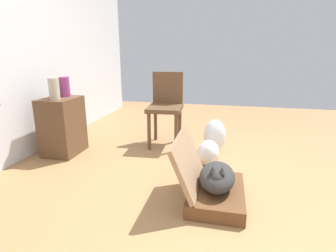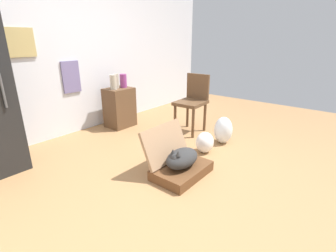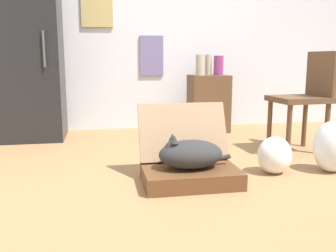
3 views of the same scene
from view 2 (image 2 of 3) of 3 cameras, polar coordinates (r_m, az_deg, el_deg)
ground_plane at (r=2.89m, az=5.42°, el=-10.43°), size 7.68×7.68×0.00m
wall_back at (r=4.19m, az=-21.68°, el=16.33°), size 6.40×0.15×2.60m
suitcase_base at (r=2.78m, az=3.23°, el=-10.31°), size 0.65×0.44×0.11m
suitcase_lid at (r=2.79m, az=-0.63°, el=-4.08°), size 0.65×0.20×0.41m
cat at (r=2.70m, az=3.19°, el=-7.47°), size 0.52×0.28×0.24m
plastic_bag_white at (r=3.31m, az=8.54°, el=-3.78°), size 0.26×0.23×0.28m
plastic_bag_clear at (r=3.64m, az=12.71°, el=-0.94°), size 0.27×0.26×0.39m
side_table at (r=4.30m, az=-11.18°, el=4.25°), size 0.45×0.37×0.67m
vase_tall at (r=4.12m, az=-12.57°, el=9.92°), size 0.11×0.11×0.24m
vase_short at (r=4.27m, az=-10.35°, el=10.31°), size 0.11×0.11×0.22m
vase_round at (r=4.23m, az=-11.87°, el=10.22°), size 0.08×0.08×0.24m
chair at (r=3.96m, az=5.80°, el=5.96°), size 0.50×0.44×0.92m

